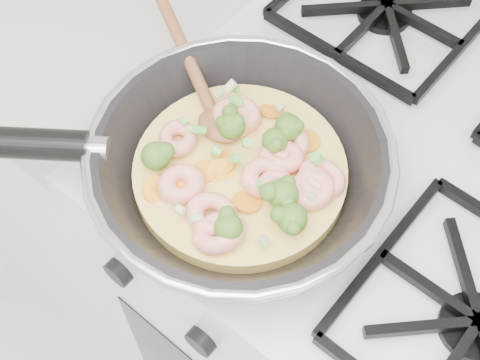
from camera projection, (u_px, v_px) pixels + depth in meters
The scene contains 3 objects.
stove at pixel (361, 296), 1.13m from camera, with size 0.60×0.60×0.92m.
counter_left at pixel (48, 71), 1.41m from camera, with size 1.00×0.60×0.90m.
skillet at pixel (236, 165), 0.67m from camera, with size 0.45×0.36×0.10m.
Camera 1 is at (0.12, 1.24, 1.52)m, focal length 49.70 mm.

